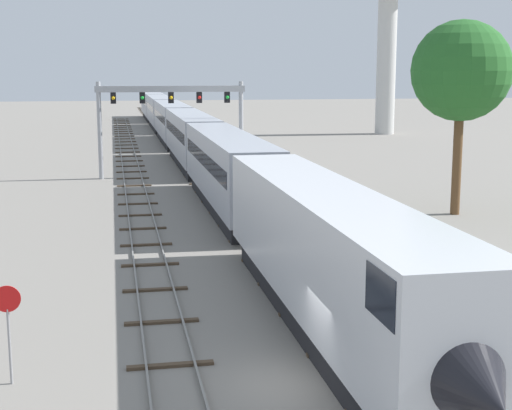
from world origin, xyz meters
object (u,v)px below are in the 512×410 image
passenger_train (180,128)px  stop_sign (8,321)px  trackside_tree_left (461,72)px  signal_gantry (171,107)px

passenger_train → stop_sign: 60.06m
stop_sign → trackside_tree_left: 32.52m
signal_gantry → trackside_tree_left: (15.77, -19.40, 2.88)m
stop_sign → trackside_tree_left: bearing=42.3°
passenger_train → trackside_tree_left: (13.52, -37.80, 6.02)m
signal_gantry → stop_sign: bearing=-100.8°
signal_gantry → trackside_tree_left: 25.16m
signal_gantry → trackside_tree_left: size_ratio=1.04×
passenger_train → stop_sign: size_ratio=46.52×
stop_sign → trackside_tree_left: trackside_tree_left is taller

